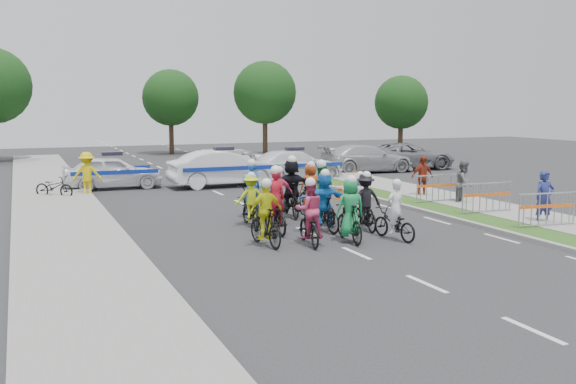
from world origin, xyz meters
name	(u,v)px	position (x,y,z in m)	size (l,w,h in m)	color
ground	(356,254)	(0.00, 0.00, 0.00)	(90.00, 90.00, 0.00)	#28282B
curb_right	(415,209)	(5.10, 5.00, 0.06)	(0.20, 60.00, 0.12)	gray
grass_strip	(431,208)	(5.80, 5.00, 0.06)	(1.20, 60.00, 0.11)	#294E19
sidewalk_right	(472,204)	(7.60, 5.00, 0.07)	(2.40, 60.00, 0.13)	gray
sidewalk_left	(68,234)	(-6.50, 5.00, 0.07)	(3.00, 60.00, 0.13)	gray
rider_0	(394,219)	(1.77, 1.06, 0.57)	(0.83, 1.74, 1.70)	black
rider_1	(350,216)	(0.49, 1.27, 0.72)	(0.82, 1.80, 1.85)	black
rider_2	(309,220)	(-0.66, 1.40, 0.68)	(0.90, 1.86, 1.82)	black
rider_3	(266,220)	(-1.79, 1.68, 0.70)	(0.95, 1.77, 1.82)	black
rider_4	(365,207)	(1.73, 2.63, 0.69)	(1.04, 1.80, 1.77)	black
rider_5	(324,205)	(0.48, 2.84, 0.78)	(1.51, 1.81, 1.86)	black
rider_6	(274,211)	(-0.91, 3.26, 0.65)	(0.79, 1.98, 1.98)	black
rider_7	(359,203)	(1.99, 3.48, 0.66)	(0.75, 1.63, 1.67)	black
rider_8	(320,200)	(0.95, 4.08, 0.74)	(0.85, 1.99, 2.02)	black
rider_9	(278,201)	(-0.25, 4.65, 0.70)	(0.97, 1.78, 1.81)	black
rider_10	(251,205)	(-1.21, 4.49, 0.66)	(0.96, 1.68, 1.69)	black
rider_11	(291,191)	(0.58, 5.50, 0.85)	(1.69, 2.01, 2.05)	black
rider_12	(251,199)	(-0.72, 5.82, 0.65)	(0.84, 1.98, 1.96)	black
rider_13	(310,193)	(1.49, 5.98, 0.70)	(0.76, 1.71, 1.80)	black
police_car_0	(112,172)	(-3.88, 15.19, 0.74)	(1.74, 4.33, 1.47)	white
police_car_1	(224,168)	(0.90, 14.03, 0.82)	(1.74, 4.98, 1.64)	white
police_car_2	(295,165)	(4.89, 15.13, 0.73)	(2.04, 5.03, 1.46)	white
civilian_sedan	(367,158)	(9.96, 16.85, 0.76)	(2.13, 5.25, 1.52)	#B0B0B5
civilian_suv	(408,156)	(12.98, 17.41, 0.75)	(2.50, 5.43, 1.51)	slate
spectator_0	(544,198)	(7.23, 1.15, 0.84)	(0.61, 0.40, 1.69)	navy
spectator_1	(464,183)	(7.45, 5.31, 0.83)	(0.80, 0.63, 1.65)	#57575C
spectator_2	(422,177)	(7.10, 7.46, 0.85)	(0.99, 0.41, 1.69)	maroon
marshal_hiviz	(87,174)	(-5.14, 13.23, 0.90)	(1.16, 0.67, 1.79)	yellow
barrier_0	(547,211)	(6.70, 0.49, 0.56)	(2.00, 0.50, 1.12)	#A5A8AD
barrier_1	(487,199)	(6.70, 3.15, 0.56)	(2.00, 0.50, 1.12)	#A5A8AD
barrier_2	(439,190)	(6.70, 5.82, 0.56)	(2.00, 0.50, 1.12)	#A5A8AD
cone_0	(340,190)	(4.00, 8.60, 0.34)	(0.40, 0.40, 0.70)	#F24C0C
cone_1	(356,176)	(6.94, 12.62, 0.34)	(0.40, 0.40, 0.70)	#F24C0C
parked_bike	(54,187)	(-6.43, 13.16, 0.45)	(0.59, 1.70, 0.89)	black
tree_1	(265,93)	(9.00, 30.00, 4.54)	(4.55, 4.55, 6.82)	#382619
tree_2	(401,103)	(18.00, 26.00, 3.83)	(3.85, 3.85, 5.77)	#382619
tree_4	(170,98)	(3.00, 34.00, 4.19)	(4.20, 4.20, 6.30)	#382619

